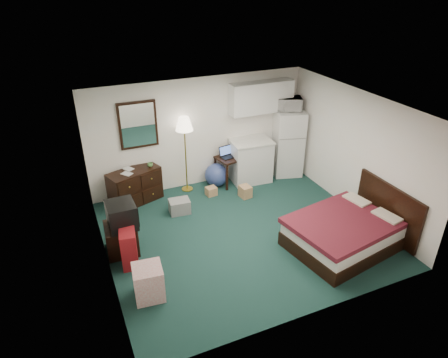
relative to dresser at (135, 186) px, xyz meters
name	(u,v)px	position (x,y,z in m)	size (l,w,h in m)	color
floor	(241,233)	(1.60, -1.98, -0.37)	(5.00, 4.50, 0.01)	black
ceiling	(245,107)	(1.60, -1.98, 2.13)	(5.00, 4.50, 0.01)	white
walls	(243,175)	(1.60, -1.98, 0.88)	(5.01, 4.51, 2.50)	white
mirror	(138,125)	(0.25, 0.24, 1.28)	(0.80, 0.06, 1.00)	white
upper_cabinets	(261,97)	(3.05, 0.10, 1.58)	(1.50, 0.35, 0.70)	silver
headboard	(387,210)	(4.06, -3.10, 0.18)	(0.06, 1.56, 1.00)	black
dresser	(135,186)	(0.00, 0.00, 0.00)	(1.10, 0.50, 0.75)	black
floor_lamp	(186,155)	(1.19, 0.06, 0.50)	(0.38, 0.38, 1.74)	gold
desk	(229,170)	(2.20, -0.05, -0.04)	(0.53, 0.53, 0.67)	black
exercise_ball	(216,175)	(1.88, -0.02, -0.10)	(0.54, 0.54, 0.54)	navy
kitchen_counter	(250,161)	(2.74, -0.07, 0.12)	(0.90, 0.68, 0.98)	silver
fridge	(288,143)	(3.73, -0.10, 0.43)	(0.66, 0.66, 1.60)	silver
bed	(342,234)	(3.06, -3.10, -0.09)	(1.80, 1.40, 0.57)	#450F1F
tv_stand	(121,238)	(-0.61, -1.63, -0.11)	(0.54, 0.59, 0.54)	black
suitcase	(129,248)	(-0.56, -2.06, -0.03)	(0.26, 0.42, 0.68)	maroon
retail_box	(148,282)	(-0.44, -2.93, -0.10)	(0.44, 0.44, 0.55)	silver
file_bin	(180,206)	(0.73, -0.81, -0.23)	(0.42, 0.31, 0.29)	gray
cardboard_box_a	(211,191)	(1.60, -0.40, -0.28)	(0.23, 0.19, 0.19)	#A97E53
cardboard_box_b	(245,191)	(2.27, -0.77, -0.24)	(0.22, 0.26, 0.26)	#A97E53
laptop	(229,153)	(2.19, -0.03, 0.42)	(0.34, 0.28, 0.23)	black
crt_tv	(121,215)	(-0.55, -1.66, 0.39)	(0.49, 0.53, 0.45)	black
microwave	(289,102)	(3.70, -0.04, 1.41)	(0.56, 0.31, 0.38)	silver
book_a	(124,171)	(-0.22, -0.16, 0.48)	(0.16, 0.02, 0.22)	#A97E53
book_b	(125,166)	(-0.15, 0.06, 0.48)	(0.16, 0.02, 0.22)	#A97E53
mug	(150,164)	(0.38, 0.04, 0.43)	(0.11, 0.09, 0.11)	#578A47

